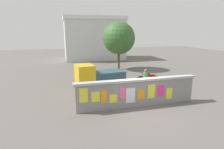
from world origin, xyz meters
TOP-DOWN VIEW (x-y plane):
  - ground at (0.00, 8.00)m, footprint 60.00×60.00m
  - poster_wall at (-0.01, -0.00)m, footprint 7.17×0.42m
  - auto_rickshaw_truck at (-1.50, 4.05)m, footprint 3.77×1.99m
  - motorcycle at (2.77, 4.37)m, footprint 1.90×0.56m
  - bicycle_near at (2.90, 1.85)m, footprint 1.67×0.54m
  - person_walking at (1.60, 2.37)m, footprint 0.44×0.44m
  - tree_roadside at (2.16, 10.47)m, footprint 3.53×3.53m
  - building_background at (1.00, 19.43)m, footprint 8.97×5.60m

SIDE VIEW (x-z plane):
  - ground at x=0.00m, z-range 0.00..0.00m
  - bicycle_near at x=2.90m, z-range -0.11..0.84m
  - motorcycle at x=2.77m, z-range 0.03..0.90m
  - poster_wall at x=-0.01m, z-range 0.02..1.64m
  - auto_rickshaw_truck at x=-1.50m, z-range -0.02..1.83m
  - person_walking at x=1.60m, z-range 0.18..1.80m
  - building_background at x=1.00m, z-range 0.02..6.32m
  - tree_roadside at x=2.16m, z-range 0.84..6.07m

